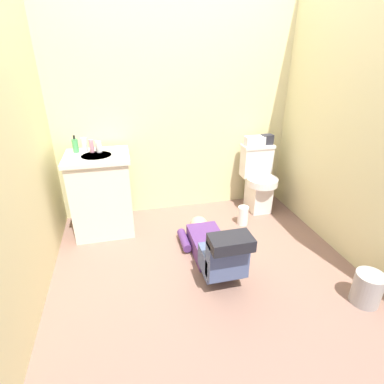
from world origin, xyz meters
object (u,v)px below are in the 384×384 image
tissue_box (255,141)px  bottle_white (99,147)px  soap_dispenser (75,145)px  bottle_pink (92,146)px  bottle_clear (85,145)px  trash_can (367,288)px  toiletry_bag (267,139)px  paper_towel_roll (243,215)px  person_plumber (214,248)px  faucet (96,145)px  vanity_cabinet (102,193)px  toilet (258,179)px

tissue_box → bottle_white: bottle_white is taller
soap_dispenser → bottle_pink: bearing=-13.2°
bottle_clear → trash_can: bottle_clear is taller
toiletry_bag → paper_towel_roll: (-0.41, -0.41, -0.70)m
soap_dispenser → person_plumber: bearing=-40.5°
bottle_pink → paper_towel_roll: bottle_pink is taller
bottle_white → trash_can: size_ratio=0.42×
faucet → bottle_clear: bottle_clear is taller
trash_can → bottle_pink: bearing=140.4°
faucet → tissue_box: 1.69m
person_plumber → bottle_pink: (-0.96, 0.91, 0.71)m
person_plumber → paper_towel_roll: bearing=48.6°
bottle_white → trash_can: 2.55m
vanity_cabinet → faucet: size_ratio=8.20×
toilet → trash_can: toilet is taller
faucet → paper_towel_roll: (1.43, -0.38, -0.77)m
bottle_pink → person_plumber: bearing=-43.6°
trash_can → faucet: bearing=138.9°
bottle_pink → trash_can: size_ratio=0.49×
tissue_box → trash_can: (0.20, -1.67, -0.67)m
bottle_clear → person_plumber: bearing=-42.7°
bottle_white → tissue_box: bearing=3.1°
tissue_box → trash_can: bearing=-83.3°
bottle_clear → paper_towel_roll: 1.77m
vanity_cabinet → soap_dispenser: (-0.19, 0.12, 0.47)m
person_plumber → bottle_pink: 1.50m
faucet → person_plumber: 1.50m
soap_dispenser → tissue_box: bearing=1.5°
faucet → bottle_white: bearing=-67.6°
soap_dispenser → trash_can: size_ratio=0.66×
tissue_box → toiletry_bag: 0.15m
bottle_clear → bottle_pink: bearing=-27.6°
bottle_clear → trash_can: bearing=-39.2°
faucet → tissue_box: bearing=1.0°
person_plumber → paper_towel_roll: 0.78m
trash_can → vanity_cabinet: bearing=141.4°
bottle_pink → bottle_white: 0.07m
toiletry_bag → soap_dispenser: (-2.03, -0.05, 0.08)m
bottle_clear → paper_towel_roll: bearing=-13.2°
toilet → bottle_pink: size_ratio=6.03×
toilet → vanity_cabinet: size_ratio=0.91×
soap_dispenser → bottle_pink: soap_dispenser is taller
faucet → bottle_pink: 0.07m
toilet → bottle_clear: 1.91m
person_plumber → soap_dispenser: size_ratio=6.42×
tissue_box → toiletry_bag: bearing=0.0°
soap_dispenser → bottle_clear: soap_dispenser is taller
soap_dispenser → toiletry_bag: bearing=1.4°
faucet → trash_can: bearing=-41.1°
faucet → bottle_white: 0.07m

